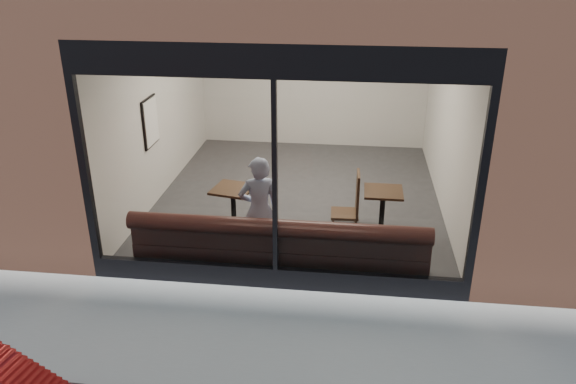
# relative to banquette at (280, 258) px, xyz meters

# --- Properties ---
(sidewalk_near) EXTENTS (40.00, 2.00, 0.01)m
(sidewalk_near) POSITION_rel_banquette_xyz_m (0.00, -1.45, -0.22)
(sidewalk_near) COLOR gray
(sidewalk_near) RESTS_ON ground
(host_building_pier_left) EXTENTS (2.50, 12.00, 3.20)m
(host_building_pier_left) POSITION_rel_banquette_xyz_m (-3.75, 5.55, 1.38)
(host_building_pier_left) COLOR brown
(host_building_pier_left) RESTS_ON ground
(host_building_pier_right) EXTENTS (2.50, 12.00, 3.20)m
(host_building_pier_right) POSITION_rel_banquette_xyz_m (3.75, 5.55, 1.38)
(host_building_pier_right) COLOR brown
(host_building_pier_right) RESTS_ON ground
(host_building_backfill) EXTENTS (5.00, 6.00, 3.20)m
(host_building_backfill) POSITION_rel_banquette_xyz_m (0.00, 8.55, 1.38)
(host_building_backfill) COLOR brown
(host_building_backfill) RESTS_ON ground
(cafe_floor) EXTENTS (6.00, 6.00, 0.00)m
(cafe_floor) POSITION_rel_banquette_xyz_m (0.00, 2.55, -0.21)
(cafe_floor) COLOR #2D2D30
(cafe_floor) RESTS_ON ground
(cafe_ceiling) EXTENTS (6.00, 6.00, 0.00)m
(cafe_ceiling) POSITION_rel_banquette_xyz_m (0.00, 2.55, 2.97)
(cafe_ceiling) COLOR white
(cafe_ceiling) RESTS_ON host_building_upper
(cafe_wall_back) EXTENTS (5.00, 0.00, 5.00)m
(cafe_wall_back) POSITION_rel_banquette_xyz_m (0.00, 5.54, 1.37)
(cafe_wall_back) COLOR silver
(cafe_wall_back) RESTS_ON ground
(cafe_wall_left) EXTENTS (0.00, 6.00, 6.00)m
(cafe_wall_left) POSITION_rel_banquette_xyz_m (-2.49, 2.55, 1.37)
(cafe_wall_left) COLOR silver
(cafe_wall_left) RESTS_ON ground
(cafe_wall_right) EXTENTS (0.00, 6.00, 6.00)m
(cafe_wall_right) POSITION_rel_banquette_xyz_m (2.49, 2.55, 1.37)
(cafe_wall_right) COLOR silver
(cafe_wall_right) RESTS_ON ground
(storefront_kick) EXTENTS (5.00, 0.10, 0.30)m
(storefront_kick) POSITION_rel_banquette_xyz_m (0.00, -0.40, -0.08)
(storefront_kick) COLOR black
(storefront_kick) RESTS_ON ground
(storefront_header) EXTENTS (5.00, 0.10, 0.40)m
(storefront_header) POSITION_rel_banquette_xyz_m (0.00, -0.40, 2.77)
(storefront_header) COLOR black
(storefront_header) RESTS_ON host_building_upper
(storefront_mullion) EXTENTS (0.06, 0.10, 2.50)m
(storefront_mullion) POSITION_rel_banquette_xyz_m (0.00, -0.40, 1.32)
(storefront_mullion) COLOR black
(storefront_mullion) RESTS_ON storefront_kick
(storefront_glass) EXTENTS (4.80, 0.00, 4.80)m
(storefront_glass) POSITION_rel_banquette_xyz_m (0.00, -0.43, 1.33)
(storefront_glass) COLOR white
(storefront_glass) RESTS_ON storefront_kick
(banquette) EXTENTS (4.00, 0.55, 0.45)m
(banquette) POSITION_rel_banquette_xyz_m (0.00, 0.00, 0.00)
(banquette) COLOR #351713
(banquette) RESTS_ON cafe_floor
(person) EXTENTS (0.66, 0.53, 1.58)m
(person) POSITION_rel_banquette_xyz_m (-0.33, 0.30, 0.57)
(person) COLOR #A0B0D7
(person) RESTS_ON cafe_floor
(cafe_table_left) EXTENTS (0.69, 0.69, 0.04)m
(cafe_table_left) POSITION_rel_banquette_xyz_m (-0.88, 1.11, 0.52)
(cafe_table_left) COLOR black
(cafe_table_left) RESTS_ON cafe_floor
(cafe_table_right) EXTENTS (0.59, 0.59, 0.04)m
(cafe_table_right) POSITION_rel_banquette_xyz_m (1.43, 1.29, 0.52)
(cafe_table_right) COLOR black
(cafe_table_right) RESTS_ON cafe_floor
(cafe_chair_right) EXTENTS (0.45, 0.45, 0.04)m
(cafe_chair_right) POSITION_rel_banquette_xyz_m (0.85, 1.48, 0.01)
(cafe_chair_right) COLOR black
(cafe_chair_right) RESTS_ON cafe_floor
(wall_poster) EXTENTS (0.02, 0.57, 0.77)m
(wall_poster) POSITION_rel_banquette_xyz_m (-2.45, 2.05, 1.26)
(wall_poster) COLOR white
(wall_poster) RESTS_ON cafe_wall_left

